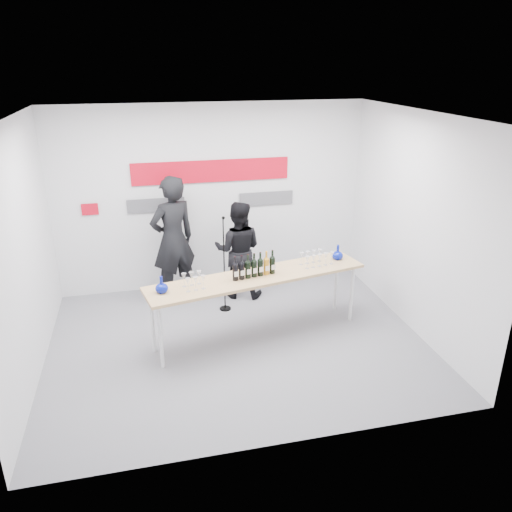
% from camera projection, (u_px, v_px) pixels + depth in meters
% --- Properties ---
extents(ground, '(5.00, 5.00, 0.00)m').
position_uv_depth(ground, '(238.00, 342.00, 6.81)').
color(ground, slate).
rests_on(ground, ground).
extents(back_wall, '(5.00, 0.04, 3.00)m').
position_uv_depth(back_wall, '(212.00, 198.00, 8.07)').
color(back_wall, silver).
rests_on(back_wall, ground).
extents(signage, '(3.38, 0.02, 0.79)m').
position_uv_depth(signage, '(208.00, 180.00, 7.92)').
color(signage, red).
rests_on(signage, back_wall).
extents(tasting_table, '(3.09, 1.22, 0.91)m').
position_uv_depth(tasting_table, '(258.00, 280.00, 6.68)').
color(tasting_table, '#D6B673').
rests_on(tasting_table, ground).
extents(wine_bottles, '(0.62, 0.20, 0.33)m').
position_uv_depth(wine_bottles, '(254.00, 265.00, 6.57)').
color(wine_bottles, black).
rests_on(wine_bottles, tasting_table).
extents(decanter_left, '(0.16, 0.16, 0.21)m').
position_uv_depth(decanter_left, '(161.00, 284.00, 6.14)').
color(decanter_left, '#081693').
rests_on(decanter_left, tasting_table).
extents(decanter_right, '(0.16, 0.16, 0.21)m').
position_uv_depth(decanter_right, '(338.00, 252.00, 7.17)').
color(decanter_right, '#081693').
rests_on(decanter_right, tasting_table).
extents(glasses_left, '(0.29, 0.26, 0.18)m').
position_uv_depth(glasses_left, '(194.00, 281.00, 6.27)').
color(glasses_left, silver).
rests_on(glasses_left, tasting_table).
extents(glasses_right, '(0.49, 0.28, 0.18)m').
position_uv_depth(glasses_right, '(316.00, 259.00, 6.97)').
color(glasses_right, silver).
rests_on(glasses_right, tasting_table).
extents(presenter_left, '(0.86, 0.74, 2.01)m').
position_uv_depth(presenter_left, '(173.00, 240.00, 7.68)').
color(presenter_left, black).
rests_on(presenter_left, ground).
extents(presenter_right, '(0.91, 0.80, 1.57)m').
position_uv_depth(presenter_right, '(238.00, 250.00, 7.89)').
color(presenter_right, black).
rests_on(presenter_right, ground).
extents(mic_stand, '(0.18, 0.18, 1.51)m').
position_uv_depth(mic_stand, '(225.00, 282.00, 7.54)').
color(mic_stand, black).
rests_on(mic_stand, ground).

